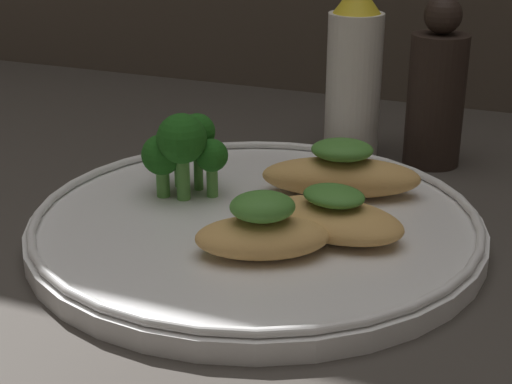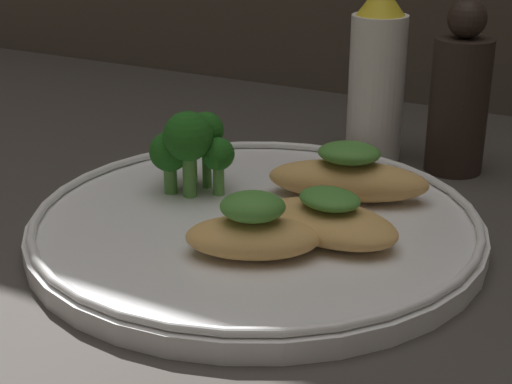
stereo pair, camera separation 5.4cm
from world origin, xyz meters
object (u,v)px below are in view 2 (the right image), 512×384
object	(u,v)px
broccoli_bunch	(191,142)
pepper_grinder	(459,97)
sauce_bottle	(377,76)
plate	(256,224)

from	to	relation	value
broccoli_bunch	pepper_grinder	xyz separation A→B (cm)	(15.34, 17.71, 1.20)
pepper_grinder	sauce_bottle	bearing A→B (deg)	180.00
pepper_grinder	plate	bearing A→B (deg)	-113.04
broccoli_bunch	sauce_bottle	size ratio (longest dim) A/B	0.42
plate	broccoli_bunch	size ratio (longest dim) A/B	4.85
plate	pepper_grinder	xyz separation A→B (cm)	(8.51, 20.01, 5.50)
plate	sauce_bottle	distance (cm)	21.06
plate	pepper_grinder	distance (cm)	22.43
plate	pepper_grinder	world-z (taller)	pepper_grinder
sauce_bottle	broccoli_bunch	bearing A→B (deg)	-114.24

